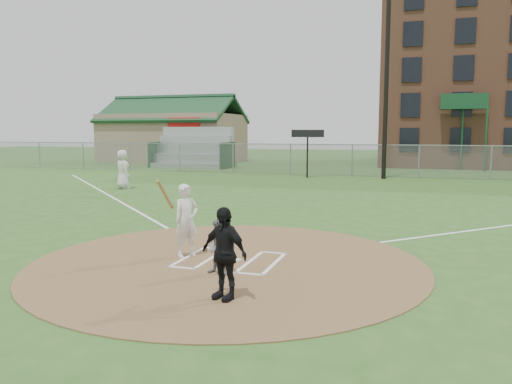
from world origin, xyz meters
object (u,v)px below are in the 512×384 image
(home_plate, at_px, (229,260))
(batter_at_plate, at_px, (186,220))
(ondeck_player, at_px, (123,169))
(umpire, at_px, (224,253))
(catcher, at_px, (220,247))

(home_plate, bearing_deg, batter_at_plate, 175.43)
(home_plate, bearing_deg, ondeck_player, 130.85)
(umpire, height_order, batter_at_plate, batter_at_plate)
(ondeck_player, bearing_deg, umpire, 165.39)
(catcher, xyz_separation_m, batter_at_plate, (-1.23, 1.09, 0.28))
(ondeck_player, height_order, batter_at_plate, ondeck_player)
(umpire, relative_size, batter_at_plate, 0.87)
(home_plate, distance_m, ondeck_player, 15.24)
(catcher, bearing_deg, home_plate, 107.03)
(home_plate, bearing_deg, umpire, -71.09)
(batter_at_plate, bearing_deg, catcher, -41.54)
(umpire, distance_m, batter_at_plate, 3.02)
(umpire, xyz_separation_m, ondeck_player, (-10.75, 13.83, 0.16))
(catcher, relative_size, batter_at_plate, 0.61)
(home_plate, xyz_separation_m, umpire, (0.80, -2.32, 0.76))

